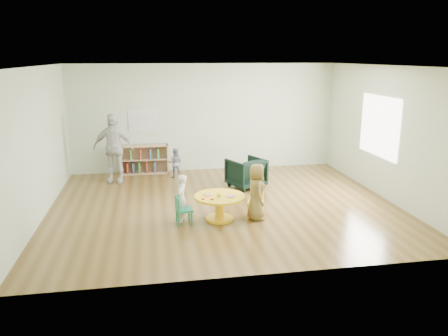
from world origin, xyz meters
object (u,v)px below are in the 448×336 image
(child_left, at_px, (181,199))
(child_right, at_px, (256,192))
(bookshelf, at_px, (144,159))
(armchair, at_px, (246,173))
(kid_chair_right, at_px, (258,202))
(kid_chair_left, at_px, (182,209))
(activity_table, at_px, (220,203))
(toddler, at_px, (175,163))
(adult_caretaker, at_px, (113,148))

(child_left, xyz_separation_m, child_right, (1.39, -0.11, 0.09))
(bookshelf, relative_size, child_left, 1.34)
(armchair, bearing_deg, kid_chair_right, 58.85)
(kid_chair_left, bearing_deg, activity_table, 90.96)
(kid_chair_right, xyz_separation_m, bookshelf, (-2.13, 3.65, 0.07))
(child_right, relative_size, toddler, 1.41)
(child_right, bearing_deg, adult_caretaker, 43.84)
(armchair, height_order, adult_caretaker, adult_caretaker)
(bookshelf, distance_m, armchair, 2.88)
(armchair, relative_size, adult_caretaker, 0.45)
(adult_caretaker, bearing_deg, child_left, -54.61)
(child_left, relative_size, toddler, 1.17)
(bookshelf, bearing_deg, activity_table, -68.99)
(kid_chair_left, distance_m, kid_chair_right, 1.44)
(child_right, bearing_deg, kid_chair_right, -27.95)
(adult_caretaker, bearing_deg, activity_table, -44.63)
(bookshelf, height_order, child_left, child_left)
(child_left, bearing_deg, adult_caretaker, -136.97)
(toddler, height_order, adult_caretaker, adult_caretaker)
(activity_table, height_order, kid_chair_left, kid_chair_left)
(kid_chair_right, distance_m, adult_caretaker, 4.14)
(kid_chair_left, distance_m, child_right, 1.42)
(kid_chair_left, xyz_separation_m, child_left, (0.00, 0.12, 0.16))
(armchair, relative_size, child_left, 0.85)
(bookshelf, bearing_deg, kid_chair_left, -79.57)
(child_right, bearing_deg, kid_chair_left, 91.71)
(activity_table, height_order, armchair, armchair)
(activity_table, bearing_deg, armchair, 64.50)
(bookshelf, height_order, child_right, child_right)
(kid_chair_left, xyz_separation_m, bookshelf, (-0.69, 3.74, 0.08))
(toddler, bearing_deg, kid_chair_left, 99.51)
(kid_chair_left, relative_size, armchair, 0.71)
(child_right, distance_m, adult_caretaker, 4.15)
(activity_table, bearing_deg, child_left, 178.13)
(child_left, relative_size, child_right, 0.83)
(kid_chair_left, relative_size, toddler, 0.70)
(bookshelf, distance_m, child_right, 4.28)
(child_left, height_order, child_right, child_right)
(activity_table, distance_m, kid_chair_left, 0.72)
(armchair, xyz_separation_m, toddler, (-1.58, 1.11, 0.04))
(activity_table, xyz_separation_m, kid_chair_right, (0.73, 0.00, -0.03))
(kid_chair_right, distance_m, child_left, 1.45)
(kid_chair_left, relative_size, child_right, 0.50)
(armchair, bearing_deg, toddler, -60.14)
(toddler, bearing_deg, armchair, 155.78)
(child_left, xyz_separation_m, toddler, (0.08, 3.06, -0.07))
(kid_chair_left, distance_m, armchair, 2.65)
(activity_table, bearing_deg, bookshelf, 111.01)
(kid_chair_left, relative_size, kid_chair_right, 0.96)
(toddler, bearing_deg, child_right, 123.48)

